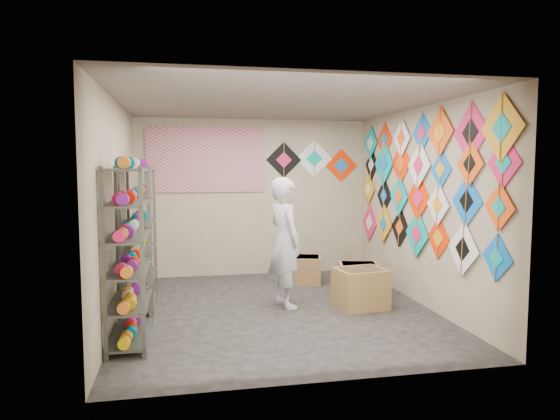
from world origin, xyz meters
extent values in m
plane|color=black|center=(0.00, 0.00, 0.00)|extent=(4.50, 4.50, 0.00)
plane|color=tan|center=(0.00, 2.25, 1.35)|extent=(4.00, 0.00, 4.00)
plane|color=tan|center=(0.00, -2.25, 1.35)|extent=(4.00, 0.00, 4.00)
plane|color=tan|center=(-2.00, 0.00, 1.35)|extent=(0.00, 4.50, 4.50)
plane|color=tan|center=(2.00, 0.00, 1.35)|extent=(0.00, 4.50, 4.50)
plane|color=slate|center=(0.00, 0.00, 2.70)|extent=(4.50, 4.50, 0.00)
cube|color=#4C5147|center=(-1.78, -0.85, 0.95)|extent=(0.40, 1.10, 1.90)
cube|color=#4C5147|center=(-1.78, 0.45, 0.95)|extent=(0.40, 1.10, 1.90)
cylinder|color=#F61C5E|center=(-1.78, -1.33, 1.04)|extent=(0.12, 0.10, 0.12)
cylinder|color=orange|center=(-1.78, -1.14, 1.04)|extent=(0.12, 0.10, 0.12)
cylinder|color=#E9B809|center=(-1.78, -0.95, 1.04)|extent=(0.12, 0.10, 0.12)
cylinder|color=white|center=(-1.78, -0.75, 1.04)|extent=(0.12, 0.10, 0.12)
cylinder|color=red|center=(-1.78, -0.56, 1.04)|extent=(0.12, 0.10, 0.12)
cylinder|color=#751888|center=(-1.78, -0.37, 1.04)|extent=(0.12, 0.10, 0.12)
cylinder|color=#D3B980|center=(-1.78, -0.03, 1.04)|extent=(0.12, 0.10, 0.12)
cylinder|color=#007D97|center=(-1.78, 0.16, 1.04)|extent=(0.12, 0.10, 0.12)
cylinder|color=#F61C5E|center=(-1.78, 0.35, 1.04)|extent=(0.12, 0.10, 0.12)
cylinder|color=orange|center=(-1.78, 0.55, 1.04)|extent=(0.12, 0.10, 0.12)
cylinder|color=#E9B809|center=(-1.78, 0.74, 1.04)|extent=(0.12, 0.10, 0.12)
cylinder|color=white|center=(-1.78, 0.93, 1.04)|extent=(0.12, 0.10, 0.12)
cube|color=blue|center=(1.99, -1.77, 0.95)|extent=(0.02, 0.52, 0.52)
cube|color=white|center=(1.97, -1.16, 0.94)|extent=(0.03, 0.65, 0.65)
cube|color=#F92C00|center=(1.99, -0.56, 0.98)|extent=(0.01, 0.55, 0.55)
cube|color=#00ABAD|center=(1.97, 0.00, 0.96)|extent=(0.03, 0.67, 0.67)
cube|color=black|center=(1.99, 0.58, 0.98)|extent=(0.04, 0.60, 0.60)
cube|color=orange|center=(1.97, 1.16, 0.97)|extent=(0.04, 0.63, 0.63)
cube|color=#E21B5B|center=(1.99, 1.81, 0.92)|extent=(0.04, 0.66, 0.66)
cube|color=#FF5210|center=(1.97, -1.80, 1.48)|extent=(0.01, 0.51, 0.51)
cube|color=blue|center=(1.99, -1.17, 1.50)|extent=(0.03, 0.62, 0.62)
cube|color=white|center=(1.97, -0.55, 1.41)|extent=(0.02, 0.55, 0.55)
cube|color=#F92C00|center=(1.99, 0.02, 1.46)|extent=(0.04, 0.67, 0.67)
cube|color=#00ABAD|center=(1.97, 0.61, 1.45)|extent=(0.01, 0.60, 0.60)
cube|color=black|center=(1.99, 1.20, 1.42)|extent=(0.01, 0.57, 0.57)
cube|color=orange|center=(1.97, 1.85, 1.49)|extent=(0.01, 0.54, 0.54)
cube|color=#E21B5B|center=(1.99, -1.82, 1.94)|extent=(0.03, 0.56, 0.56)
cube|color=#FF5210|center=(1.97, -1.24, 1.92)|extent=(0.03, 0.53, 0.53)
cube|color=blue|center=(1.99, -0.57, 1.85)|extent=(0.02, 0.51, 0.51)
cube|color=white|center=(1.97, -0.01, 1.91)|extent=(0.04, 0.65, 0.65)
cube|color=#F92C00|center=(1.99, 0.60, 1.94)|extent=(0.02, 0.66, 0.66)
cube|color=#00ABAD|center=(1.97, 1.20, 1.93)|extent=(0.03, 0.72, 0.72)
cube|color=black|center=(1.99, 1.77, 1.92)|extent=(0.02, 0.56, 0.56)
cube|color=orange|center=(1.97, -1.79, 2.29)|extent=(0.01, 0.71, 0.71)
cube|color=#E21B5B|center=(1.99, -1.21, 2.28)|extent=(0.02, 0.71, 0.71)
cube|color=#FF5210|center=(1.97, -0.56, 2.32)|extent=(0.01, 0.63, 0.63)
cube|color=blue|center=(1.99, -0.04, 2.35)|extent=(0.02, 0.54, 0.54)
cube|color=white|center=(1.97, 0.56, 2.30)|extent=(0.01, 0.58, 0.58)
cube|color=#F92C00|center=(1.99, 1.23, 2.31)|extent=(0.04, 0.60, 0.60)
cube|color=#00ABAD|center=(1.97, 1.78, 2.29)|extent=(0.03, 0.58, 0.58)
cube|color=black|center=(0.55, 2.24, 2.00)|extent=(0.63, 0.02, 0.63)
cube|color=white|center=(1.10, 2.24, 2.03)|extent=(0.66, 0.02, 0.66)
cube|color=#F92C00|center=(1.60, 2.24, 1.90)|extent=(0.60, 0.02, 0.60)
cube|color=#7E499E|center=(-0.80, 2.23, 2.00)|extent=(2.00, 0.01, 1.10)
imported|color=silver|center=(0.14, 0.15, 0.87)|extent=(0.87, 0.77, 1.75)
cube|color=olive|center=(1.12, -0.11, 0.26)|extent=(0.70, 0.61, 0.53)
cube|color=olive|center=(1.34, 0.56, 0.23)|extent=(0.66, 0.59, 0.46)
cube|color=olive|center=(0.77, 1.42, 0.22)|extent=(0.57, 0.60, 0.43)
camera|label=1|loc=(-1.21, -6.34, 1.90)|focal=32.00mm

